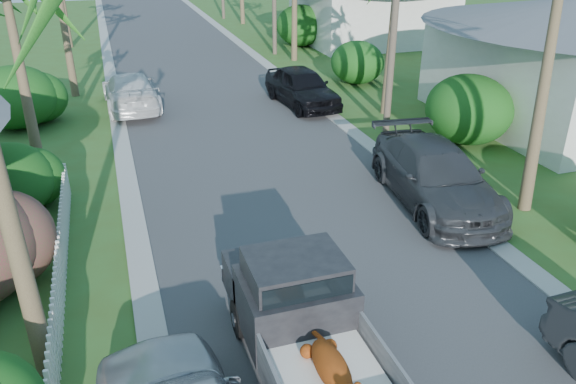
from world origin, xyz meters
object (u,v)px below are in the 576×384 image
object	(u,v)px
parked_car_rf	(302,87)
utility_pole_b	(395,8)
pickup_truck	(300,316)
house_right_near	(570,66)
parked_car_lf	(130,91)
house_right_far	(371,9)
parked_car_rm	(435,176)

from	to	relation	value
parked_car_rf	utility_pole_b	distance (m)	6.00
pickup_truck	house_right_near	bearing A→B (deg)	34.09
utility_pole_b	parked_car_rf	bearing A→B (deg)	115.38
house_right_near	parked_car_lf	bearing A→B (deg)	156.98
parked_car_lf	house_right_near	size ratio (longest dim) A/B	0.59
house_right_far	utility_pole_b	distance (m)	18.71
parked_car_lf	parked_car_rf	bearing A→B (deg)	163.69
parked_car_rm	parked_car_lf	xyz separation A→B (m)	(-7.64, 12.05, -0.06)
parked_car_lf	utility_pole_b	size ratio (longest dim) A/B	0.59
parked_car_rf	parked_car_lf	distance (m)	7.43
parked_car_lf	pickup_truck	bearing A→B (deg)	94.17
utility_pole_b	parked_car_lf	bearing A→B (deg)	146.66
parked_car_rf	utility_pole_b	world-z (taller)	utility_pole_b
pickup_truck	utility_pole_b	xyz separation A→B (m)	(7.36, 10.99, 3.59)
parked_car_lf	utility_pole_b	xyz separation A→B (m)	(9.20, -6.05, 3.83)
pickup_truck	utility_pole_b	size ratio (longest dim) A/B	0.57
pickup_truck	parked_car_lf	xyz separation A→B (m)	(-1.84, 17.04, -0.24)
parked_car_rf	utility_pole_b	bearing A→B (deg)	-70.19
parked_car_rf	house_right_near	world-z (taller)	house_right_near
pickup_truck	house_right_near	distance (m)	17.86
house_right_far	utility_pole_b	size ratio (longest dim) A/B	1.00
parked_car_rm	parked_car_rf	distance (m)	10.23
parked_car_lf	house_right_near	distance (m)	18.09
parked_car_rm	pickup_truck	bearing A→B (deg)	-132.48
parked_car_rf	pickup_truck	bearing A→B (deg)	-114.98
house_right_near	house_right_far	bearing A→B (deg)	90.00
parked_car_rm	parked_car_rf	size ratio (longest dim) A/B	1.17
house_right_near	utility_pole_b	bearing A→B (deg)	172.30
pickup_truck	house_right_far	world-z (taller)	house_right_far
parked_car_lf	parked_car_rm	bearing A→B (deg)	120.37
parked_car_rf	utility_pole_b	size ratio (longest dim) A/B	0.54
parked_car_rf	house_right_near	size ratio (longest dim) A/B	0.54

